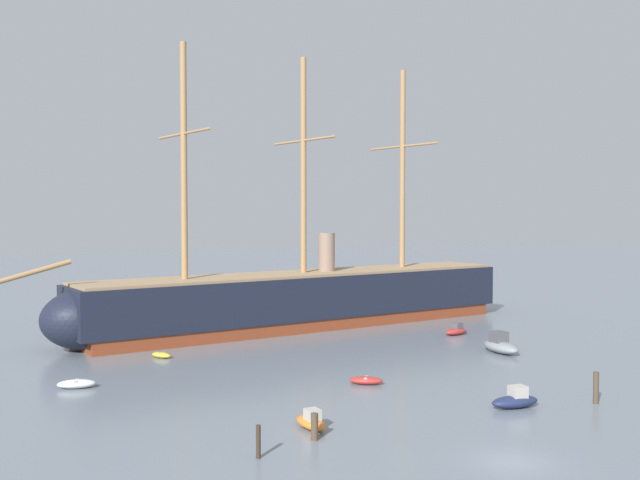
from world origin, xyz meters
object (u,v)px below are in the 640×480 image
at_px(tall_ship, 304,298).
at_px(dinghy_far_right, 469,305).
at_px(dinghy_near_centre, 366,380).
at_px(dinghy_distant_centre, 247,306).
at_px(motorboat_mid_right, 501,345).
at_px(mooring_piling_nearest, 258,442).
at_px(motorboat_foreground_left, 311,422).
at_px(dinghy_mid_left, 76,384).
at_px(motorboat_foreground_right, 515,400).
at_px(dinghy_alongside_bow, 161,355).
at_px(mooring_piling_left_pair, 596,388).
at_px(mooring_piling_right_pair, 315,427).
at_px(motorboat_alongside_stern, 456,331).

distance_m(tall_ship, dinghy_far_right, 27.86).
xyz_separation_m(dinghy_near_centre, dinghy_distant_centre, (3.98, 46.00, 0.03)).
bearing_deg(tall_ship, motorboat_mid_right, -60.55).
relative_size(dinghy_distant_centre, mooring_piling_nearest, 1.70).
bearing_deg(motorboat_foreground_left, dinghy_mid_left, 127.71).
xyz_separation_m(motorboat_foreground_right, dinghy_alongside_bow, (-19.27, 26.22, -0.27)).
bearing_deg(dinghy_near_centre, mooring_piling_nearest, -133.71).
bearing_deg(motorboat_foreground_left, tall_ship, 70.02).
bearing_deg(motorboat_foreground_left, dinghy_distant_centre, 77.63).
xyz_separation_m(motorboat_foreground_right, mooring_piling_nearest, (-19.31, -3.46, 0.39)).
distance_m(dinghy_alongside_bow, dinghy_distant_centre, 34.12).
bearing_deg(dinghy_distant_centre, mooring_piling_nearest, -105.78).
xyz_separation_m(mooring_piling_nearest, mooring_piling_left_pair, (25.15, 2.26, 0.20)).
distance_m(motorboat_foreground_right, motorboat_mid_right, 19.83).
bearing_deg(motorboat_foreground_right, mooring_piling_right_pair, -174.01).
relative_size(motorboat_mid_right, mooring_piling_nearest, 2.60).
height_order(motorboat_mid_right, mooring_piling_left_pair, mooring_piling_left_pair).
height_order(motorboat_alongside_stern, mooring_piling_nearest, mooring_piling_nearest).
bearing_deg(mooring_piling_right_pair, mooring_piling_nearest, -155.15).
xyz_separation_m(motorboat_foreground_right, dinghy_near_centre, (-6.50, 9.94, -0.21)).
bearing_deg(mooring_piling_nearest, tall_ship, 66.21).
relative_size(tall_ship, dinghy_distant_centre, 20.20).
relative_size(dinghy_mid_left, dinghy_alongside_bow, 1.29).
bearing_deg(motorboat_foreground_left, dinghy_near_centre, 48.87).
xyz_separation_m(motorboat_foreground_right, mooring_piling_left_pair, (5.83, -1.21, 0.58)).
distance_m(motorboat_alongside_stern, mooring_piling_nearest, 43.85).
relative_size(dinghy_near_centre, mooring_piling_left_pair, 1.27).
bearing_deg(dinghy_alongside_bow, motorboat_foreground_right, -53.68).
bearing_deg(mooring_piling_right_pair, dinghy_near_centre, 52.68).
bearing_deg(motorboat_alongside_stern, dinghy_far_right, 53.64).
xyz_separation_m(tall_ship, dinghy_mid_left, (-26.11, -20.73, -2.98)).
bearing_deg(tall_ship, mooring_piling_left_pair, -79.77).
bearing_deg(dinghy_near_centre, motorboat_foreground_left, -131.13).
distance_m(dinghy_near_centre, dinghy_distant_centre, 46.18).
relative_size(motorboat_foreground_right, dinghy_alongside_bow, 1.55).
bearing_deg(dinghy_far_right, dinghy_mid_left, -152.01).
bearing_deg(motorboat_alongside_stern, mooring_piling_right_pair, -133.96).
bearing_deg(motorboat_foreground_right, dinghy_mid_left, 148.17).
bearing_deg(dinghy_distant_centre, dinghy_near_centre, -94.94).
bearing_deg(motorboat_mid_right, dinghy_distant_centre, 108.56).
bearing_deg(motorboat_mid_right, tall_ship, 119.45).
bearing_deg(mooring_piling_nearest, motorboat_alongside_stern, 43.95).
bearing_deg(mooring_piling_nearest, dinghy_distant_centre, 74.22).
height_order(dinghy_mid_left, dinghy_distant_centre, dinghy_distant_centre).
height_order(tall_ship, mooring_piling_right_pair, tall_ship).
distance_m(dinghy_distant_centre, mooring_piling_left_pair, 57.76).
bearing_deg(motorboat_alongside_stern, mooring_piling_nearest, -136.05).
height_order(dinghy_near_centre, mooring_piling_nearest, mooring_piling_nearest).
relative_size(dinghy_near_centre, dinghy_alongside_bow, 1.22).
bearing_deg(mooring_piling_nearest, dinghy_alongside_bow, 89.92).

